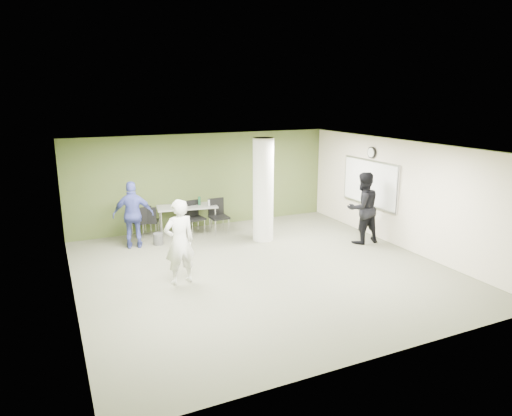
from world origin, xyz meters
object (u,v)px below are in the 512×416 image
woman_white (179,242)px  man_black (363,208)px  folding_table (187,208)px  man_blue (133,215)px  chair_back_left (143,219)px

woman_white → man_black: 5.21m
folding_table → man_blue: man_blue is taller
folding_table → woman_white: size_ratio=0.97×
folding_table → woman_white: 3.64m
chair_back_left → woman_white: 3.55m
folding_table → chair_back_left: folding_table is taller
man_black → man_blue: 6.03m
chair_back_left → woman_white: (0.09, -3.53, 0.39)m
folding_table → chair_back_left: (-1.27, 0.09, -0.23)m
folding_table → woman_white: (-1.18, -3.44, 0.16)m
chair_back_left → man_black: 6.04m
chair_back_left → woman_white: woman_white is taller
woman_white → man_black: man_black is taller
man_black → chair_back_left: bearing=-28.4°
man_black → folding_table: bearing=-34.7°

